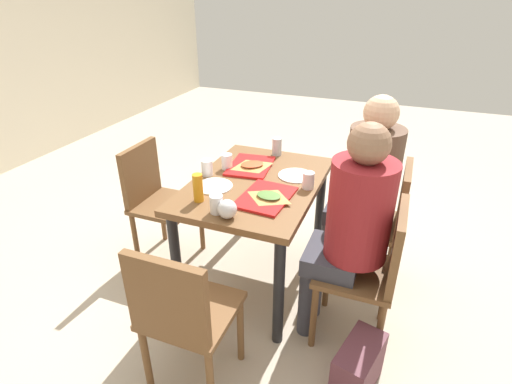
% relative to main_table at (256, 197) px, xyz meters
% --- Properties ---
extents(ground_plane, '(10.00, 10.00, 0.02)m').
position_rel_main_table_xyz_m(ground_plane, '(0.00, 0.00, -0.64)').
color(ground_plane, '#B7A893').
extents(main_table, '(1.06, 0.74, 0.74)m').
position_rel_main_table_xyz_m(main_table, '(0.00, 0.00, 0.00)').
color(main_table, brown).
rests_on(main_table, ground_plane).
extents(chair_near_left, '(0.40, 0.40, 0.85)m').
position_rel_main_table_xyz_m(chair_near_left, '(-0.26, -0.76, -0.13)').
color(chair_near_left, brown).
rests_on(chair_near_left, ground_plane).
extents(chair_near_right, '(0.40, 0.40, 0.85)m').
position_rel_main_table_xyz_m(chair_near_right, '(0.26, -0.76, -0.13)').
color(chair_near_right, brown).
rests_on(chair_near_right, ground_plane).
extents(chair_far_side, '(0.40, 0.40, 0.85)m').
position_rel_main_table_xyz_m(chair_far_side, '(0.00, 0.76, -0.13)').
color(chair_far_side, brown).
rests_on(chair_far_side, ground_plane).
extents(chair_left_end, '(0.40, 0.40, 0.85)m').
position_rel_main_table_xyz_m(chair_left_end, '(-0.91, 0.00, -0.13)').
color(chair_left_end, brown).
rests_on(chair_left_end, ground_plane).
extents(person_in_red, '(0.32, 0.42, 1.26)m').
position_rel_main_table_xyz_m(person_in_red, '(-0.26, -0.62, 0.12)').
color(person_in_red, '#383842').
rests_on(person_in_red, ground_plane).
extents(person_in_brown_jacket, '(0.32, 0.42, 1.26)m').
position_rel_main_table_xyz_m(person_in_brown_jacket, '(0.26, -0.62, 0.12)').
color(person_in_brown_jacket, '#383842').
rests_on(person_in_brown_jacket, ground_plane).
extents(tray_red_near, '(0.38, 0.28, 0.02)m').
position_rel_main_table_xyz_m(tray_red_near, '(-0.19, -0.13, 0.12)').
color(tray_red_near, red).
rests_on(tray_red_near, main_table).
extents(tray_red_far, '(0.39, 0.30, 0.02)m').
position_rel_main_table_xyz_m(tray_red_far, '(0.19, 0.11, 0.12)').
color(tray_red_far, red).
rests_on(tray_red_far, main_table).
extents(paper_plate_center, '(0.22, 0.22, 0.01)m').
position_rel_main_table_xyz_m(paper_plate_center, '(-0.16, 0.20, 0.11)').
color(paper_plate_center, white).
rests_on(paper_plate_center, main_table).
extents(paper_plate_near_edge, '(0.22, 0.22, 0.01)m').
position_rel_main_table_xyz_m(paper_plate_near_edge, '(0.16, -0.20, 0.11)').
color(paper_plate_near_edge, white).
rests_on(paper_plate_near_edge, main_table).
extents(pizza_slice_a, '(0.19, 0.22, 0.02)m').
position_rel_main_table_xyz_m(pizza_slice_a, '(-0.20, -0.15, 0.13)').
color(pizza_slice_a, '#C68C47').
rests_on(pizza_slice_a, tray_red_near).
extents(pizza_slice_b, '(0.27, 0.27, 0.02)m').
position_rel_main_table_xyz_m(pizza_slice_b, '(0.17, 0.09, 0.13)').
color(pizza_slice_b, '#C68C47').
rests_on(pizza_slice_b, tray_red_far).
extents(plastic_cup_a, '(0.07, 0.07, 0.10)m').
position_rel_main_table_xyz_m(plastic_cup_a, '(-0.03, 0.32, 0.16)').
color(plastic_cup_a, white).
rests_on(plastic_cup_a, main_table).
extents(plastic_cup_b, '(0.07, 0.07, 0.10)m').
position_rel_main_table_xyz_m(plastic_cup_b, '(0.03, -0.32, 0.16)').
color(plastic_cup_b, white).
rests_on(plastic_cup_b, main_table).
extents(plastic_cup_c, '(0.07, 0.07, 0.10)m').
position_rel_main_table_xyz_m(plastic_cup_c, '(-0.42, 0.06, 0.16)').
color(plastic_cup_c, white).
rests_on(plastic_cup_c, main_table).
extents(plastic_cup_d, '(0.07, 0.07, 0.10)m').
position_rel_main_table_xyz_m(plastic_cup_d, '(0.11, 0.24, 0.16)').
color(plastic_cup_d, white).
rests_on(plastic_cup_d, main_table).
extents(soda_can, '(0.07, 0.07, 0.12)m').
position_rel_main_table_xyz_m(soda_can, '(0.45, 0.02, 0.17)').
color(soda_can, '#B7BCC6').
rests_on(soda_can, main_table).
extents(condiment_bottle, '(0.06, 0.06, 0.16)m').
position_rel_main_table_xyz_m(condiment_bottle, '(-0.34, 0.20, 0.19)').
color(condiment_bottle, orange).
rests_on(condiment_bottle, main_table).
extents(foil_bundle, '(0.10, 0.10, 0.10)m').
position_rel_main_table_xyz_m(foil_bundle, '(-0.45, -0.02, 0.16)').
color(foil_bundle, silver).
rests_on(foil_bundle, main_table).
extents(handbag, '(0.35, 0.23, 0.28)m').
position_rel_main_table_xyz_m(handbag, '(-0.61, -0.77, -0.49)').
color(handbag, '#592D38').
rests_on(handbag, ground_plane).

